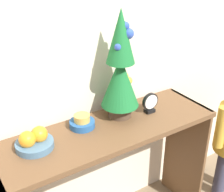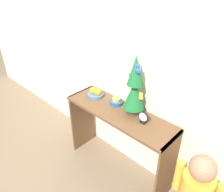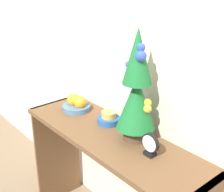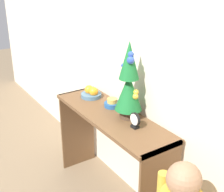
% 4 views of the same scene
% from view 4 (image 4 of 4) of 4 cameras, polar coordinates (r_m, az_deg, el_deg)
% --- Properties ---
extents(back_wall, '(7.00, 0.05, 2.50)m').
position_cam_4_polar(back_wall, '(2.50, 4.48, 6.99)').
color(back_wall, beige).
rests_on(back_wall, ground_plane).
extents(console_table, '(1.24, 0.39, 0.82)m').
position_cam_4_polar(console_table, '(2.61, -0.16, -7.09)').
color(console_table, brown).
rests_on(console_table, ground_plane).
extents(mini_tree, '(0.21, 0.21, 0.61)m').
position_cam_4_polar(mini_tree, '(2.36, 3.10, 2.48)').
color(mini_tree, '#4C3828').
rests_on(mini_tree, console_table).
extents(fruit_bowl, '(0.19, 0.19, 0.10)m').
position_cam_4_polar(fruit_bowl, '(2.84, -3.81, 0.55)').
color(fruit_bowl, '#476B84').
rests_on(fruit_bowl, console_table).
extents(singing_bowl, '(0.14, 0.14, 0.07)m').
position_cam_4_polar(singing_bowl, '(2.64, 0.04, -1.36)').
color(singing_bowl, '#235189').
rests_on(singing_bowl, console_table).
extents(desk_clock, '(0.10, 0.04, 0.12)m').
position_cam_4_polar(desk_clock, '(2.29, 4.22, -4.50)').
color(desk_clock, black).
rests_on(desk_clock, console_table).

